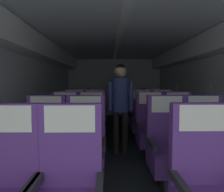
{
  "coord_description": "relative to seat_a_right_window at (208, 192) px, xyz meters",
  "views": [
    {
      "loc": [
        -0.21,
        -0.06,
        1.26
      ],
      "look_at": [
        -0.13,
        4.8,
        0.92
      ],
      "focal_mm": 31.92,
      "sensor_mm": 36.0,
      "label": 1
    }
  ],
  "objects": [
    {
      "name": "seat_d_left_aisle",
      "position": [
        -1.01,
        2.86,
        0.0
      ],
      "size": [
        0.5,
        0.51,
        1.1
      ],
      "color": "#38383D",
      "rests_on": "ground"
    },
    {
      "name": "seat_c_left_window",
      "position": [
        -1.47,
        1.92,
        0.0
      ],
      "size": [
        0.5,
        0.51,
        1.1
      ],
      "color": "#38383D",
      "rests_on": "ground"
    },
    {
      "name": "seat_d_right_aisle",
      "position": [
        0.46,
        2.87,
        0.0
      ],
      "size": [
        0.5,
        0.51,
        1.1
      ],
      "color": "#38383D",
      "rests_on": "ground"
    },
    {
      "name": "flight_attendant",
      "position": [
        -0.51,
        2.08,
        0.5
      ],
      "size": [
        0.43,
        0.28,
        1.58
      ],
      "rotation": [
        0.0,
        0.0,
        -0.09
      ],
      "color": "black",
      "rests_on": "ground"
    },
    {
      "name": "seat_b_right_aisle",
      "position": [
        0.46,
        0.96,
        0.0
      ],
      "size": [
        0.5,
        0.51,
        1.1
      ],
      "color": "#38383D",
      "rests_on": "ground"
    },
    {
      "name": "seat_a_right_window",
      "position": [
        0.0,
        0.0,
        0.0
      ],
      "size": [
        0.5,
        0.51,
        1.1
      ],
      "color": "#38383D",
      "rests_on": "ground"
    },
    {
      "name": "seat_b_left_window",
      "position": [
        -1.48,
        0.95,
        0.0
      ],
      "size": [
        0.5,
        0.51,
        1.1
      ],
      "color": "#38383D",
      "rests_on": "ground"
    },
    {
      "name": "seat_d_right_window",
      "position": [
        -0.0,
        2.86,
        0.0
      ],
      "size": [
        0.5,
        0.51,
        1.1
      ],
      "color": "#38383D",
      "rests_on": "ground"
    },
    {
      "name": "fuselage_shell",
      "position": [
        -0.5,
        2.69,
        1.11
      ],
      "size": [
        3.6,
        7.51,
        2.18
      ],
      "color": "silver",
      "rests_on": "ground"
    },
    {
      "name": "seat_c_right_aisle",
      "position": [
        0.47,
        1.9,
        0.0
      ],
      "size": [
        0.5,
        0.51,
        1.1
      ],
      "color": "#38383D",
      "rests_on": "ground"
    },
    {
      "name": "seat_c_right_window",
      "position": [
        -0.01,
        1.91,
        0.0
      ],
      "size": [
        0.5,
        0.51,
        1.1
      ],
      "color": "#38383D",
      "rests_on": "ground"
    },
    {
      "name": "seat_e_left_aisle",
      "position": [
        -1.02,
        3.83,
        0.0
      ],
      "size": [
        0.5,
        0.51,
        1.1
      ],
      "color": "#38383D",
      "rests_on": "ground"
    },
    {
      "name": "seat_b_left_aisle",
      "position": [
        -1.0,
        0.95,
        0.0
      ],
      "size": [
        0.5,
        0.51,
        1.1
      ],
      "color": "#38383D",
      "rests_on": "ground"
    },
    {
      "name": "seat_b_right_window",
      "position": [
        -0.0,
        0.94,
        0.0
      ],
      "size": [
        0.5,
        0.51,
        1.1
      ],
      "color": "#38383D",
      "rests_on": "ground"
    },
    {
      "name": "seat_c_left_aisle",
      "position": [
        -1.01,
        1.9,
        0.0
      ],
      "size": [
        0.5,
        0.51,
        1.1
      ],
      "color": "#38383D",
      "rests_on": "ground"
    },
    {
      "name": "seat_e_left_window",
      "position": [
        -1.48,
        3.84,
        0.0
      ],
      "size": [
        0.5,
        0.51,
        1.1
      ],
      "color": "#38383D",
      "rests_on": "ground"
    },
    {
      "name": "seat_d_left_window",
      "position": [
        -1.47,
        2.86,
        0.0
      ],
      "size": [
        0.5,
        0.51,
        1.1
      ],
      "color": "#38383D",
      "rests_on": "ground"
    },
    {
      "name": "ground",
      "position": [
        -0.5,
        2.42,
        -0.48
      ],
      "size": [
        3.72,
        7.86,
        0.02
      ],
      "primitive_type": "cube",
      "color": "#23282D"
    },
    {
      "name": "seat_e_right_window",
      "position": [
        -0.0,
        3.83,
        0.0
      ],
      "size": [
        0.5,
        0.51,
        1.1
      ],
      "color": "#38383D",
      "rests_on": "ground"
    },
    {
      "name": "seat_e_right_aisle",
      "position": [
        0.47,
        3.83,
        0.0
      ],
      "size": [
        0.5,
        0.51,
        1.1
      ],
      "color": "#38383D",
      "rests_on": "ground"
    }
  ]
}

